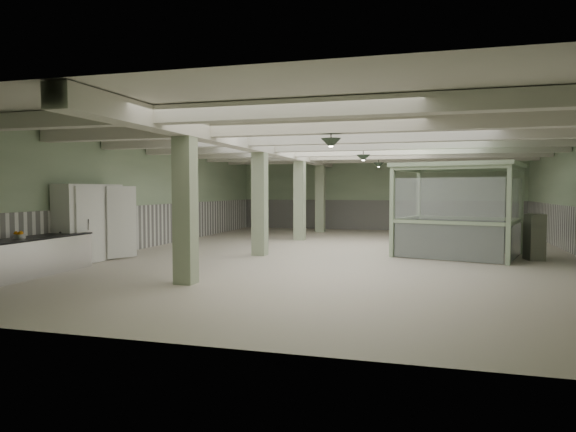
# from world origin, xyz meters

# --- Properties ---
(floor) EXTENTS (20.00, 20.00, 0.00)m
(floor) POSITION_xyz_m (0.00, 0.00, 0.00)
(floor) COLOR beige
(floor) RESTS_ON ground
(ceiling) EXTENTS (14.00, 20.00, 0.02)m
(ceiling) POSITION_xyz_m (0.00, 0.00, 3.60)
(ceiling) COLOR silver
(ceiling) RESTS_ON wall_back
(wall_back) EXTENTS (14.00, 0.02, 3.60)m
(wall_back) POSITION_xyz_m (0.00, 10.00, 1.80)
(wall_back) COLOR #A5BD97
(wall_back) RESTS_ON floor
(wall_front) EXTENTS (14.00, 0.02, 3.60)m
(wall_front) POSITION_xyz_m (0.00, -10.00, 1.80)
(wall_front) COLOR #A5BD97
(wall_front) RESTS_ON floor
(wall_left) EXTENTS (0.02, 20.00, 3.60)m
(wall_left) POSITION_xyz_m (-7.00, 0.00, 1.80)
(wall_left) COLOR #A5BD97
(wall_left) RESTS_ON floor
(wainscot_left) EXTENTS (0.05, 19.90, 1.50)m
(wainscot_left) POSITION_xyz_m (-6.97, 0.00, 0.75)
(wainscot_left) COLOR silver
(wainscot_left) RESTS_ON floor
(wainscot_back) EXTENTS (13.90, 0.05, 1.50)m
(wainscot_back) POSITION_xyz_m (0.00, 9.97, 0.75)
(wainscot_back) COLOR silver
(wainscot_back) RESTS_ON floor
(girder) EXTENTS (0.45, 19.90, 0.40)m
(girder) POSITION_xyz_m (-2.50, 0.00, 3.38)
(girder) COLOR beige
(girder) RESTS_ON ceiling
(beam_a) EXTENTS (13.90, 0.35, 0.32)m
(beam_a) POSITION_xyz_m (0.00, -7.50, 3.42)
(beam_a) COLOR beige
(beam_a) RESTS_ON ceiling
(beam_b) EXTENTS (13.90, 0.35, 0.32)m
(beam_b) POSITION_xyz_m (0.00, -5.00, 3.42)
(beam_b) COLOR beige
(beam_b) RESTS_ON ceiling
(beam_c) EXTENTS (13.90, 0.35, 0.32)m
(beam_c) POSITION_xyz_m (0.00, -2.50, 3.42)
(beam_c) COLOR beige
(beam_c) RESTS_ON ceiling
(beam_d) EXTENTS (13.90, 0.35, 0.32)m
(beam_d) POSITION_xyz_m (0.00, 0.00, 3.42)
(beam_d) COLOR beige
(beam_d) RESTS_ON ceiling
(beam_e) EXTENTS (13.90, 0.35, 0.32)m
(beam_e) POSITION_xyz_m (0.00, 2.50, 3.42)
(beam_e) COLOR beige
(beam_e) RESTS_ON ceiling
(beam_f) EXTENTS (13.90, 0.35, 0.32)m
(beam_f) POSITION_xyz_m (0.00, 5.00, 3.42)
(beam_f) COLOR beige
(beam_f) RESTS_ON ceiling
(beam_g) EXTENTS (13.90, 0.35, 0.32)m
(beam_g) POSITION_xyz_m (0.00, 7.50, 3.42)
(beam_g) COLOR beige
(beam_g) RESTS_ON ceiling
(column_a) EXTENTS (0.42, 0.42, 3.60)m
(column_a) POSITION_xyz_m (-2.50, -6.00, 1.80)
(column_a) COLOR #9BAB89
(column_a) RESTS_ON floor
(column_b) EXTENTS (0.42, 0.42, 3.60)m
(column_b) POSITION_xyz_m (-2.50, -1.00, 1.80)
(column_b) COLOR #9BAB89
(column_b) RESTS_ON floor
(column_c) EXTENTS (0.42, 0.42, 3.60)m
(column_c) POSITION_xyz_m (-2.50, 4.00, 1.80)
(column_c) COLOR #9BAB89
(column_c) RESTS_ON floor
(column_d) EXTENTS (0.42, 0.42, 3.60)m
(column_d) POSITION_xyz_m (-2.50, 8.00, 1.80)
(column_d) COLOR #9BAB89
(column_d) RESTS_ON floor
(pendant_front) EXTENTS (0.44, 0.44, 0.22)m
(pendant_front) POSITION_xyz_m (0.50, -5.00, 3.05)
(pendant_front) COLOR #2A382B
(pendant_front) RESTS_ON ceiling
(pendant_mid) EXTENTS (0.44, 0.44, 0.22)m
(pendant_mid) POSITION_xyz_m (0.50, 0.50, 3.05)
(pendant_mid) COLOR #2A382B
(pendant_mid) RESTS_ON ceiling
(pendant_back) EXTENTS (0.44, 0.44, 0.22)m
(pendant_back) POSITION_xyz_m (0.50, 5.50, 3.05)
(pendant_back) COLOR #2A382B
(pendant_back) RESTS_ON ceiling
(veg_colander) EXTENTS (0.59, 0.59, 0.20)m
(veg_colander) POSITION_xyz_m (-6.64, -4.68, 1.00)
(veg_colander) COLOR #46474C
(veg_colander) RESTS_ON prep_counter
(orange_bowl) EXTENTS (0.30, 0.30, 0.10)m
(orange_bowl) POSITION_xyz_m (-6.60, -6.31, 0.95)
(orange_bowl) COLOR #B2B2B7
(orange_bowl) RESTS_ON prep_counter
(walkin_cooler) EXTENTS (1.00, 2.39, 2.19)m
(walkin_cooler) POSITION_xyz_m (-6.62, -3.69, 1.09)
(walkin_cooler) COLOR white
(walkin_cooler) RESTS_ON floor
(guard_booth) EXTENTS (4.17, 3.79, 2.84)m
(guard_booth) POSITION_xyz_m (3.42, 0.52, 1.89)
(guard_booth) COLOR #9FB793
(guard_booth) RESTS_ON floor
(filing_cabinet) EXTENTS (0.54, 0.69, 1.34)m
(filing_cabinet) POSITION_xyz_m (5.52, 0.11, 0.67)
(filing_cabinet) COLOR #606554
(filing_cabinet) RESTS_ON floor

